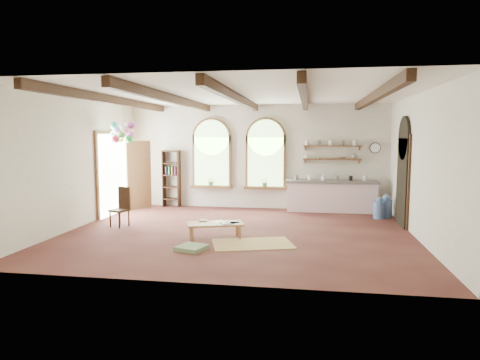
% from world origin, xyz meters
% --- Properties ---
extents(floor, '(8.00, 8.00, 0.00)m').
position_xyz_m(floor, '(0.00, 0.00, 0.00)').
color(floor, brown).
rests_on(floor, ground).
extents(ceiling_beams, '(6.20, 6.80, 0.18)m').
position_xyz_m(ceiling_beams, '(0.00, 0.00, 3.10)').
color(ceiling_beams, '#372111').
rests_on(ceiling_beams, ceiling).
extents(window_left, '(1.30, 0.28, 2.20)m').
position_xyz_m(window_left, '(-1.40, 3.43, 1.63)').
color(window_left, brown).
rests_on(window_left, floor).
extents(window_right, '(1.30, 0.28, 2.20)m').
position_xyz_m(window_right, '(0.30, 3.43, 1.63)').
color(window_right, brown).
rests_on(window_right, floor).
extents(left_doorway, '(0.10, 1.90, 2.50)m').
position_xyz_m(left_doorway, '(-3.95, 1.80, 1.15)').
color(left_doorway, brown).
rests_on(left_doorway, floor).
extents(right_doorway, '(0.10, 1.30, 2.40)m').
position_xyz_m(right_doorway, '(3.95, 1.50, 1.10)').
color(right_doorway, black).
rests_on(right_doorway, floor).
extents(kitchen_counter, '(2.68, 0.62, 0.94)m').
position_xyz_m(kitchen_counter, '(2.30, 3.20, 0.48)').
color(kitchen_counter, beige).
rests_on(kitchen_counter, floor).
extents(wall_shelf_lower, '(1.70, 0.24, 0.04)m').
position_xyz_m(wall_shelf_lower, '(2.30, 3.38, 1.55)').
color(wall_shelf_lower, brown).
rests_on(wall_shelf_lower, wall_back).
extents(wall_shelf_upper, '(1.70, 0.24, 0.04)m').
position_xyz_m(wall_shelf_upper, '(2.30, 3.38, 1.95)').
color(wall_shelf_upper, brown).
rests_on(wall_shelf_upper, wall_back).
extents(wall_clock, '(0.32, 0.04, 0.32)m').
position_xyz_m(wall_clock, '(3.55, 3.45, 1.90)').
color(wall_clock, black).
rests_on(wall_clock, wall_back).
extents(bookshelf, '(0.53, 0.32, 1.80)m').
position_xyz_m(bookshelf, '(-2.70, 3.32, 0.90)').
color(bookshelf, '#372111').
rests_on(bookshelf, floor).
extents(coffee_table, '(1.33, 0.91, 0.35)m').
position_xyz_m(coffee_table, '(-0.40, -0.62, 0.31)').
color(coffee_table, '#A8794D').
rests_on(coffee_table, floor).
extents(side_chair, '(0.51, 0.51, 0.98)m').
position_xyz_m(side_chair, '(-3.02, 0.22, 0.28)').
color(side_chair, '#372111').
rests_on(side_chair, floor).
extents(floor_mat, '(1.87, 1.46, 0.02)m').
position_xyz_m(floor_mat, '(0.49, -1.00, 0.01)').
color(floor_mat, tan).
rests_on(floor_mat, floor).
extents(floor_cushion, '(0.65, 0.65, 0.09)m').
position_xyz_m(floor_cushion, '(-0.65, -1.65, 0.04)').
color(floor_cushion, '#6F8B60').
rests_on(floor_cushion, floor).
extents(water_jug_a, '(0.33, 0.33, 0.65)m').
position_xyz_m(water_jug_a, '(3.75, 2.50, 0.28)').
color(water_jug_a, '#5175AF').
rests_on(water_jug_a, floor).
extents(water_jug_b, '(0.30, 0.30, 0.59)m').
position_xyz_m(water_jug_b, '(3.54, 2.30, 0.25)').
color(water_jug_b, '#5175AF').
rests_on(water_jug_b, floor).
extents(balloon_cluster, '(0.80, 0.80, 1.14)m').
position_xyz_m(balloon_cluster, '(-3.40, 1.34, 2.35)').
color(balloon_cluster, white).
rests_on(balloon_cluster, floor).
extents(table_book, '(0.20, 0.27, 0.02)m').
position_xyz_m(table_book, '(-0.80, -0.44, 0.36)').
color(table_book, olive).
rests_on(table_book, coffee_table).
extents(tablet, '(0.29, 0.32, 0.01)m').
position_xyz_m(tablet, '(-0.18, -0.63, 0.35)').
color(tablet, black).
rests_on(tablet, coffee_table).
extents(potted_plant_left, '(0.27, 0.23, 0.30)m').
position_xyz_m(potted_plant_left, '(-1.40, 3.32, 0.85)').
color(potted_plant_left, '#598C4C').
rests_on(potted_plant_left, window_left).
extents(potted_plant_right, '(0.27, 0.23, 0.30)m').
position_xyz_m(potted_plant_right, '(0.30, 3.32, 0.85)').
color(potted_plant_right, '#598C4C').
rests_on(potted_plant_right, window_right).
extents(shelf_cup_a, '(0.12, 0.10, 0.10)m').
position_xyz_m(shelf_cup_a, '(1.55, 3.38, 1.62)').
color(shelf_cup_a, white).
rests_on(shelf_cup_a, wall_shelf_lower).
extents(shelf_cup_b, '(0.10, 0.10, 0.09)m').
position_xyz_m(shelf_cup_b, '(1.90, 3.38, 1.62)').
color(shelf_cup_b, beige).
rests_on(shelf_cup_b, wall_shelf_lower).
extents(shelf_bowl_a, '(0.22, 0.22, 0.05)m').
position_xyz_m(shelf_bowl_a, '(2.25, 3.38, 1.60)').
color(shelf_bowl_a, beige).
rests_on(shelf_bowl_a, wall_shelf_lower).
extents(shelf_bowl_b, '(0.20, 0.20, 0.06)m').
position_xyz_m(shelf_bowl_b, '(2.60, 3.38, 1.60)').
color(shelf_bowl_b, '#8C664C').
rests_on(shelf_bowl_b, wall_shelf_lower).
extents(shelf_vase, '(0.18, 0.18, 0.19)m').
position_xyz_m(shelf_vase, '(2.95, 3.38, 1.67)').
color(shelf_vase, slate).
rests_on(shelf_vase, wall_shelf_lower).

